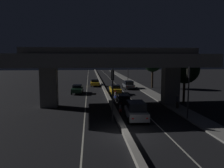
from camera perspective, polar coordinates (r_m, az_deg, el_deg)
ground_plane at (r=18.26m, az=3.55°, el=-13.23°), size 200.00×200.00×0.00m
lane_line_left_inner at (r=52.30m, az=-6.49°, el=-0.14°), size 0.12×126.00×0.00m
lane_line_right_inner at (r=52.68m, az=0.98°, el=-0.05°), size 0.12×126.00×0.00m
median_divider at (r=52.36m, az=-2.74°, el=0.10°), size 0.49×126.00×0.37m
sidewalk_right at (r=46.63m, az=7.61°, el=-0.90°), size 2.18×126.00×0.15m
elevated_overpass at (r=28.47m, az=-0.14°, el=5.71°), size 23.43×11.36×7.61m
traffic_light_left_of_median at (r=21.11m, az=0.15°, el=-0.44°), size 0.30×0.49×5.29m
traffic_light_right_of_median at (r=23.19m, az=19.31°, el=0.02°), size 0.30×0.49×5.41m
street_lamp at (r=57.52m, az=3.89°, el=5.34°), size 2.35×0.32×8.19m
car_silver_lead at (r=22.35m, az=6.31°, el=-6.95°), size 2.20×4.30×1.87m
car_black_second at (r=29.80m, az=3.03°, el=-3.94°), size 1.99×4.87×1.35m
car_taxi_yellow_third at (r=38.38m, az=0.86°, el=-1.43°), size 1.87×4.56×1.55m
car_grey_fourth at (r=44.96m, az=4.31°, el=-0.16°), size 2.16×4.06×1.61m
car_dark_green_lead_oncoming at (r=39.35m, az=-9.05°, el=-1.30°), size 2.08×4.15×1.53m
car_taxi_yellow_second_oncoming at (r=49.25m, az=-4.47°, el=0.31°), size 2.07×4.03×1.46m
motorcycle_red_filtering_near at (r=24.49m, az=2.15°, el=-6.62°), size 0.34×1.87×1.34m
motorcycle_blue_filtering_mid at (r=32.42m, az=0.96°, el=-3.24°), size 0.34×1.93×1.45m
pedestrian_on_sidewalk at (r=27.91m, az=16.75°, el=-4.39°), size 0.38×0.38×1.67m
roadside_tree_kerbside_near at (r=31.94m, az=18.49°, el=3.66°), size 4.01×4.01×6.73m
roadside_tree_kerbside_mid at (r=46.90m, az=10.57°, el=5.32°), size 3.68×3.68×7.04m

